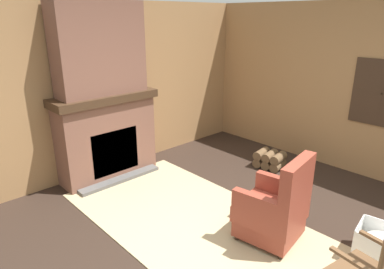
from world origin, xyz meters
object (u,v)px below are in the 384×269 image
object	(u,v)px
armchair	(275,210)
oil_lamp_vase	(75,91)
laundry_basket	(383,246)
storage_case	(119,86)
firewood_stack	(270,159)

from	to	relation	value
armchair	oil_lamp_vase	size ratio (longest dim) A/B	3.81
laundry_basket	oil_lamp_vase	distance (m)	3.99
armchair	laundry_basket	xyz separation A→B (m)	(0.92, 0.50, -0.19)
oil_lamp_vase	storage_case	size ratio (longest dim) A/B	1.05
armchair	firewood_stack	size ratio (longest dim) A/B	2.04
armchair	firewood_stack	xyz separation A→B (m)	(-1.11, 1.54, -0.23)
armchair	storage_case	bearing A→B (deg)	-4.95
firewood_stack	storage_case	bearing A→B (deg)	-131.77
armchair	oil_lamp_vase	distance (m)	2.95
armchair	oil_lamp_vase	bearing A→B (deg)	8.73
firewood_stack	armchair	bearing A→B (deg)	-54.23
armchair	firewood_stack	bearing A→B (deg)	-63.03
armchair	oil_lamp_vase	xyz separation A→B (m)	(-2.65, -0.84, 0.99)
armchair	laundry_basket	size ratio (longest dim) A/B	1.86
firewood_stack	oil_lamp_vase	xyz separation A→B (m)	(-1.54, -2.38, 1.22)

